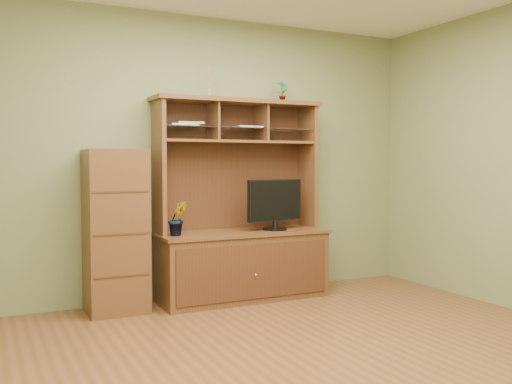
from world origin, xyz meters
TOP-DOWN VIEW (x-y plane):
  - room at (0.00, 0.00)m, footprint 4.54×4.04m
  - media_hutch at (0.26, 1.73)m, footprint 1.66×0.61m
  - monitor at (0.58, 1.65)m, footprint 0.61×0.24m
  - orchid_plant at (-0.40, 1.65)m, footprint 0.18×0.15m
  - top_plant at (0.74, 1.80)m, footprint 0.12×0.08m
  - reed_diffuser at (-0.03, 1.81)m, footprint 0.06×0.06m
  - magazines at (-0.06, 1.81)m, footprint 0.92×0.21m
  - side_cabinet at (-0.93, 1.75)m, footprint 0.50×0.46m

SIDE VIEW (x-z plane):
  - media_hutch at x=0.26m, z-range -0.43..1.47m
  - side_cabinet at x=-0.93m, z-range 0.00..1.41m
  - orchid_plant at x=-0.40m, z-range 0.65..0.96m
  - monitor at x=0.58m, z-range 0.66..1.15m
  - room at x=0.00m, z-range -0.02..2.72m
  - magazines at x=-0.06m, z-range 1.63..1.67m
  - top_plant at x=0.74m, z-range 1.90..2.12m
  - reed_diffuser at x=-0.03m, z-range 1.87..2.17m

